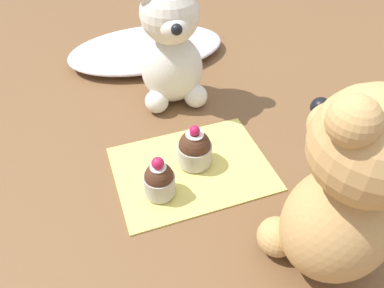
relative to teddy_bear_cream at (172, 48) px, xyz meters
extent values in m
plane|color=brown|center=(-0.03, -0.19, -0.11)|extent=(4.00, 4.00, 0.00)
cube|color=#E0D166|center=(-0.03, -0.19, -0.11)|extent=(0.25, 0.18, 0.01)
ellipsoid|color=silver|center=(-0.01, 0.18, -0.09)|extent=(0.36, 0.21, 0.04)
ellipsoid|color=silver|center=(0.00, 0.00, -0.04)|extent=(0.13, 0.12, 0.13)
sphere|color=silver|center=(0.00, 0.00, 0.06)|extent=(0.10, 0.10, 0.10)
ellipsoid|color=silver|center=(0.00, -0.04, 0.06)|extent=(0.05, 0.05, 0.04)
sphere|color=black|center=(-0.01, -0.06, 0.06)|extent=(0.02, 0.02, 0.02)
sphere|color=silver|center=(-0.04, -0.03, -0.09)|extent=(0.04, 0.04, 0.04)
sphere|color=silver|center=(0.03, -0.04, -0.09)|extent=(0.04, 0.04, 0.04)
ellipsoid|color=tan|center=(0.08, -0.40, -0.03)|extent=(0.15, 0.14, 0.15)
sphere|color=tan|center=(0.08, -0.40, 0.09)|extent=(0.12, 0.12, 0.12)
ellipsoid|color=tan|center=(0.07, -0.36, 0.08)|extent=(0.07, 0.06, 0.05)
sphere|color=black|center=(0.07, -0.33, 0.09)|extent=(0.02, 0.02, 0.02)
sphere|color=tan|center=(0.03, -0.41, 0.14)|extent=(0.05, 0.05, 0.05)
sphere|color=tan|center=(0.11, -0.35, -0.08)|extent=(0.05, 0.05, 0.05)
sphere|color=tan|center=(0.03, -0.37, -0.08)|extent=(0.05, 0.05, 0.05)
cylinder|color=#B2ADA3|center=(-0.02, -0.18, -0.09)|extent=(0.06, 0.06, 0.03)
sphere|color=#472819|center=(-0.02, -0.18, -0.07)|extent=(0.05, 0.05, 0.05)
cylinder|color=white|center=(-0.02, -0.18, -0.05)|extent=(0.03, 0.03, 0.00)
sphere|color=#B71947|center=(-0.02, -0.18, -0.04)|extent=(0.02, 0.02, 0.02)
cylinder|color=#B2ADA3|center=(-0.09, -0.23, -0.09)|extent=(0.05, 0.05, 0.03)
sphere|color=#472819|center=(-0.09, -0.23, -0.07)|extent=(0.04, 0.04, 0.04)
cylinder|color=white|center=(-0.09, -0.23, -0.05)|extent=(0.02, 0.02, 0.00)
sphere|color=#B71947|center=(-0.09, -0.23, -0.04)|extent=(0.02, 0.02, 0.02)
camera|label=1|loc=(-0.17, -0.59, 0.33)|focal=35.00mm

